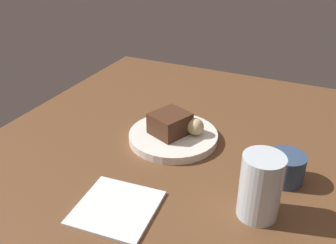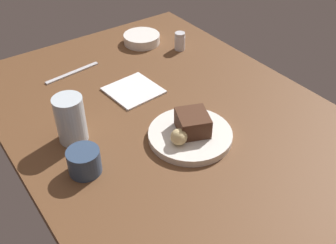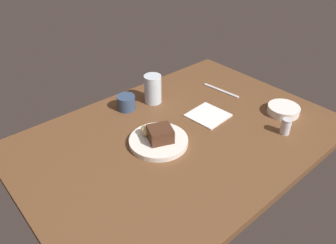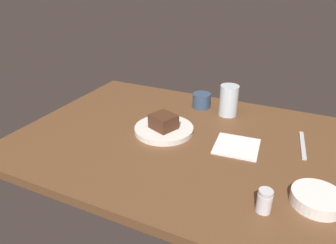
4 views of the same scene
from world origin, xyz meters
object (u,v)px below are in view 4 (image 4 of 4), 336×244
at_px(chocolate_cake_slice, 163,122).
at_px(butter_knife, 303,145).
at_px(dessert_plate, 164,129).
at_px(side_bowl, 317,199).
at_px(coffee_cup, 202,100).
at_px(folded_napkin, 237,146).
at_px(salt_shaker, 264,201).
at_px(bread_roll, 166,116).
at_px(water_glass, 229,100).

distance_m(chocolate_cake_slice, butter_knife, 0.49).
bearing_deg(dessert_plate, side_bowl, -19.58).
height_order(coffee_cup, butter_knife, coffee_cup).
height_order(chocolate_cake_slice, folded_napkin, chocolate_cake_slice).
xyz_separation_m(salt_shaker, coffee_cup, (-0.36, 0.54, -0.00)).
bearing_deg(dessert_plate, butter_knife, 13.31).
relative_size(salt_shaker, coffee_cup, 0.81).
xyz_separation_m(dessert_plate, coffee_cup, (0.05, 0.27, 0.02)).
bearing_deg(bread_roll, dessert_plate, -70.88).
bearing_deg(folded_napkin, butter_knife, 27.86).
height_order(dessert_plate, bread_roll, bread_roll).
bearing_deg(butter_knife, chocolate_cake_slice, -82.38).
xyz_separation_m(water_glass, side_bowl, (0.35, -0.43, -0.05)).
xyz_separation_m(water_glass, folded_napkin, (0.10, -0.24, -0.06)).
bearing_deg(salt_shaker, water_glass, 114.21).
xyz_separation_m(dessert_plate, side_bowl, (0.52, -0.19, 0.01)).
relative_size(bread_roll, side_bowl, 0.32).
relative_size(salt_shaker, butter_knife, 0.33).
relative_size(dessert_plate, bread_roll, 5.21).
relative_size(chocolate_cake_slice, salt_shaker, 1.33).
relative_size(dessert_plate, water_glass, 1.73).
relative_size(side_bowl, folded_napkin, 0.90).
distance_m(water_glass, coffee_cup, 0.13).
bearing_deg(bread_roll, coffee_cup, 73.54).
xyz_separation_m(side_bowl, butter_knife, (-0.05, 0.30, -0.01)).
distance_m(dessert_plate, water_glass, 0.31).
distance_m(chocolate_cake_slice, bread_roll, 0.06).
bearing_deg(side_bowl, bread_roll, 156.41).
relative_size(dessert_plate, butter_knife, 1.14).
distance_m(bread_roll, coffee_cup, 0.23).
distance_m(coffee_cup, folded_napkin, 0.35).
xyz_separation_m(bread_roll, side_bowl, (0.54, -0.24, -0.02)).
bearing_deg(folded_napkin, bread_roll, 171.16).
distance_m(side_bowl, coffee_cup, 0.66).
bearing_deg(water_glass, bread_roll, -134.19).
bearing_deg(folded_napkin, coffee_cup, 129.61).
bearing_deg(water_glass, side_bowl, -50.91).
bearing_deg(bread_roll, water_glass, 45.81).
height_order(bread_roll, side_bowl, bread_roll).
xyz_separation_m(side_bowl, coffee_cup, (-0.48, 0.46, 0.01)).
xyz_separation_m(chocolate_cake_slice, butter_knife, (0.47, 0.12, -0.04)).
xyz_separation_m(coffee_cup, folded_napkin, (0.22, -0.27, -0.03)).
xyz_separation_m(chocolate_cake_slice, coffee_cup, (0.05, 0.28, -0.01)).
distance_m(salt_shaker, water_glass, 0.57).
height_order(dessert_plate, water_glass, water_glass).
bearing_deg(bread_roll, side_bowl, -23.59).
relative_size(water_glass, folded_napkin, 0.87).
xyz_separation_m(dessert_plate, folded_napkin, (0.27, 0.01, -0.01)).
distance_m(water_glass, side_bowl, 0.56).
bearing_deg(coffee_cup, bread_roll, -106.46).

